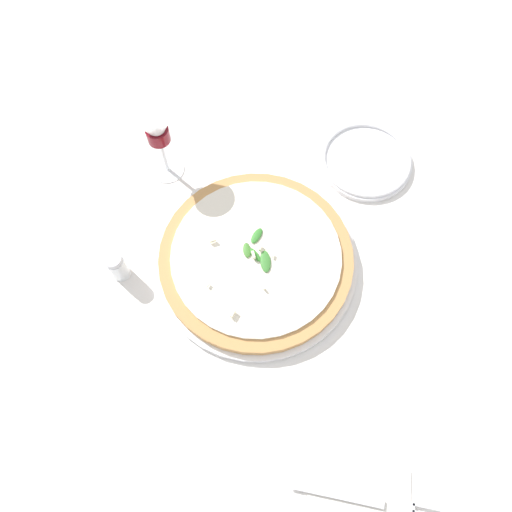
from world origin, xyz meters
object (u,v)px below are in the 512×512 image
at_px(pizza_arugula_main, 256,259).
at_px(side_plate_white, 366,160).
at_px(fork, 365,501).
at_px(shaker_pepper, 117,266).
at_px(wine_glass, 156,129).

distance_m(pizza_arugula_main, side_plate_white, 0.31).
xyz_separation_m(pizza_arugula_main, fork, (0.14, -0.40, -0.01)).
relative_size(pizza_arugula_main, shaker_pepper, 5.46).
distance_m(pizza_arugula_main, shaker_pepper, 0.24).
distance_m(wine_glass, fork, 0.69).
xyz_separation_m(side_plate_white, shaker_pepper, (-0.48, -0.21, 0.02)).
distance_m(fork, shaker_pepper, 0.55).
height_order(wine_glass, side_plate_white, wine_glass).
bearing_deg(shaker_pepper, fork, -46.15).
bearing_deg(shaker_pepper, pizza_arugula_main, 1.13).
relative_size(pizza_arugula_main, fork, 1.66).
distance_m(side_plate_white, shaker_pepper, 0.52).
height_order(wine_glass, fork, wine_glass).
height_order(side_plate_white, shaker_pepper, shaker_pepper).
bearing_deg(pizza_arugula_main, side_plate_white, 41.07).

